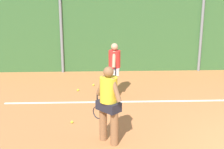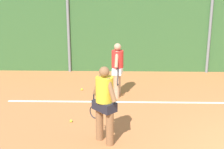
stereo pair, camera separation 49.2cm
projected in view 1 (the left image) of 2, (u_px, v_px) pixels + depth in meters
hedge_fence_backdrop at (201, 22)px, 12.21m from camera, size 17.37×0.25×3.54m
fence_post_left at (61, 20)px, 11.83m from camera, size 0.10×0.10×3.79m
fence_post_center at (202, 20)px, 12.00m from camera, size 0.10×0.10×3.79m
player_foreground_near at (108, 101)px, 7.06m from camera, size 0.62×0.57×1.70m
player_midcourt at (114, 67)px, 9.78m from camera, size 0.34×0.76×1.59m
tennis_ball_1 at (72, 122)px, 8.24m from camera, size 0.07×0.07×0.07m
tennis_ball_6 at (78, 90)px, 10.43m from camera, size 0.07×0.07×0.07m
tennis_ball_7 at (93, 85)px, 10.90m from camera, size 0.07×0.07×0.07m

